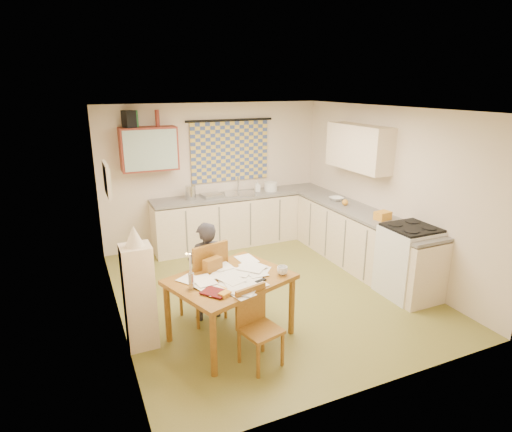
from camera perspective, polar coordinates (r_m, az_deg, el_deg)
name	(u,v)px	position (r m, az deg, el deg)	size (l,w,h in m)	color
floor	(267,291)	(6.16, 1.53, -9.95)	(4.00, 4.50, 0.02)	olive
ceiling	(269,108)	(5.49, 1.74, 14.16)	(4.00, 4.50, 0.02)	white
wall_back	(214,174)	(7.74, -5.62, 5.54)	(4.00, 0.02, 2.50)	beige
wall_front	(380,270)	(3.90, 16.16, -6.89)	(4.00, 0.02, 2.50)	beige
wall_left	(111,225)	(5.20, -18.82, -1.11)	(0.02, 4.50, 2.50)	beige
wall_right	(388,191)	(6.79, 17.15, 3.21)	(0.02, 4.50, 2.50)	beige
window_blind	(230,151)	(7.73, -3.49, 8.59)	(1.45, 0.03, 1.05)	#394C83
curtain_rod	(230,120)	(7.65, -3.51, 12.64)	(0.04, 0.04, 1.60)	black
wall_cabinet	(149,149)	(7.20, -14.09, 8.69)	(0.90, 0.34, 0.70)	maroon
wall_cabinet_glass	(151,150)	(7.04, -13.84, 8.52)	(0.84, 0.02, 0.64)	#99B2A5
upper_cabinet_right	(358,147)	(6.98, 13.50, 8.89)	(0.34, 1.30, 0.70)	beige
framed_print	(107,179)	(5.47, -19.28, 4.63)	(0.04, 0.50, 0.40)	beige
print_canvas	(109,179)	(5.47, -19.02, 4.66)	(0.01, 0.42, 0.32)	white
counter_back	(244,218)	(7.81, -1.61, -0.33)	(3.30, 0.62, 0.92)	beige
counter_right	(360,240)	(6.94, 13.76, -3.10)	(0.62, 2.95, 0.92)	beige
stove	(408,261)	(6.20, 19.62, -5.69)	(0.64, 0.64, 0.99)	white
sink	(240,196)	(7.67, -2.11, 2.66)	(0.55, 0.45, 0.10)	silver
tap	(238,184)	(7.80, -2.38, 4.27)	(0.03, 0.03, 0.28)	silver
dish_rack	(212,195)	(7.48, -5.95, 2.75)	(0.35, 0.30, 0.06)	silver
kettle	(191,192)	(7.35, -8.72, 3.12)	(0.18, 0.18, 0.24)	silver
mixing_bowl	(271,187)	(7.88, 1.97, 3.95)	(0.24, 0.24, 0.16)	white
soap_bottle	(257,186)	(7.82, 0.20, 4.01)	(0.10, 0.11, 0.20)	white
bowl	(336,199)	(7.35, 10.65, 2.28)	(0.23, 0.23, 0.06)	white
orange_bag	(383,216)	(6.44, 16.54, 0.05)	(0.22, 0.16, 0.12)	orange
fruit_orange	(345,202)	(7.06, 11.79, 1.79)	(0.10, 0.10, 0.10)	orange
speaker	(129,119)	(7.11, -16.59, 12.29)	(0.16, 0.20, 0.26)	black
bottle_green	(136,119)	(7.13, -15.71, 12.37)	(0.07, 0.07, 0.26)	#195926
bottle_brown	(157,118)	(7.18, -13.03, 12.60)	(0.07, 0.07, 0.26)	maroon
dining_table	(231,307)	(4.96, -3.40, -12.05)	(1.50, 1.31, 0.75)	brown
chair_far	(204,294)	(5.40, -7.00, -10.30)	(0.57, 0.57, 1.03)	brown
chair_near	(260,342)	(4.59, 0.50, -16.43)	(0.45, 0.45, 0.82)	brown
person	(206,271)	(5.26, -6.67, -7.35)	(0.49, 0.35, 1.25)	black
shelf_stand	(139,297)	(4.88, -15.29, -10.37)	(0.32, 0.30, 1.18)	beige
lampshade	(134,236)	(4.60, -15.97, -2.58)	(0.20, 0.20, 0.22)	beige
letter_rack	(213,265)	(4.91, -5.81, -6.52)	(0.22, 0.10, 0.16)	brown
mug	(282,270)	(4.84, 3.54, -7.26)	(0.15, 0.15, 0.10)	white
magazine	(210,297)	(4.38, -6.22, -10.64)	(0.31, 0.32, 0.02)	maroon
book	(207,292)	(4.47, -6.54, -10.06)	(0.28, 0.31, 0.02)	orange
orange_box	(225,294)	(4.39, -4.18, -10.35)	(0.12, 0.08, 0.04)	orange
eyeglasses	(261,281)	(4.69, 0.62, -8.62)	(0.13, 0.04, 0.02)	black
candle_holder	(191,281)	(4.54, -8.62, -8.57)	(0.06, 0.06, 0.18)	silver
candle	(190,264)	(4.44, -8.75, -6.33)	(0.02, 0.02, 0.22)	white
candle_flame	(187,254)	(4.37, -9.25, -5.02)	(0.02, 0.02, 0.02)	#FFCC66
papers	(235,277)	(4.76, -2.78, -8.13)	(1.12, 1.12, 0.03)	white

